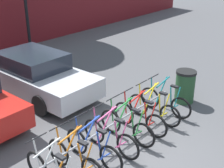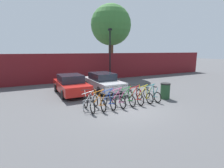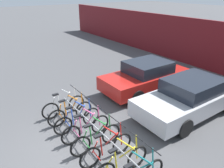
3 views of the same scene
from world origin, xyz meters
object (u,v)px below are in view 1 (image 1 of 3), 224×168
(bicycle_teal, at_px, (165,101))
(bicycle_yellow, at_px, (154,109))
(bicycle_blue, at_px, (93,148))
(bike_rack, at_px, (115,124))
(bicycle_orange, at_px, (75,160))
(car_silver, at_px, (35,74))
(bicycle_pink, at_px, (110,137))
(bicycle_red, at_px, (140,118))
(bicycle_green, at_px, (127,126))
(trash_bin, at_px, (185,86))

(bicycle_teal, bearing_deg, bicycle_yellow, -179.49)
(bicycle_blue, height_order, bicycle_yellow, same)
(bike_rack, relative_size, bicycle_orange, 2.77)
(bicycle_orange, relative_size, car_silver, 0.38)
(bicycle_pink, bearing_deg, bicycle_red, 2.60)
(bicycle_green, relative_size, trash_bin, 1.66)
(bicycle_green, relative_size, bicycle_red, 1.00)
(bike_rack, xyz_separation_m, bicycle_yellow, (1.50, -0.15, -0.12))
(bicycle_yellow, xyz_separation_m, trash_bin, (1.64, -0.07, 0.14))
(bicycle_green, distance_m, bicycle_yellow, 1.23)
(bicycle_pink, height_order, bicycle_green, same)
(bicycle_red, relative_size, bicycle_yellow, 1.00)
(bicycle_orange, xyz_separation_m, trash_bin, (4.65, -0.07, 0.14))
(bike_rack, relative_size, bicycle_green, 2.77)
(bicycle_blue, relative_size, trash_bin, 1.66)
(bicycle_blue, distance_m, bicycle_yellow, 2.45)
(trash_bin, bearing_deg, bicycle_blue, 178.96)
(bicycle_orange, distance_m, bicycle_yellow, 3.01)
(bicycle_pink, height_order, bicycle_yellow, same)
(bicycle_orange, height_order, bicycle_green, same)
(bicycle_pink, distance_m, bicycle_red, 1.19)
(bike_rack, xyz_separation_m, bicycle_orange, (-1.51, -0.15, -0.12))
(bicycle_orange, bearing_deg, bicycle_pink, 1.49)
(trash_bin, bearing_deg, bicycle_yellow, 177.41)
(bicycle_orange, distance_m, bicycle_pink, 1.15)
(bicycle_yellow, xyz_separation_m, car_silver, (-0.98, 3.99, 0.31))
(bike_rack, distance_m, bicycle_yellow, 1.52)
(bicycle_blue, xyz_separation_m, trash_bin, (4.09, -0.07, 0.14))
(bicycle_green, xyz_separation_m, car_silver, (0.25, 3.99, 0.31))
(bicycle_blue, relative_size, car_silver, 0.38)
(bicycle_orange, bearing_deg, car_silver, 64.59)
(bicycle_green, bearing_deg, bicycle_teal, -4.00)
(bicycle_pink, xyz_separation_m, trash_bin, (3.50, -0.07, 0.14))
(bicycle_orange, xyz_separation_m, bicycle_yellow, (3.01, 0.00, 0.00))
(car_silver, distance_m, trash_bin, 4.85)
(car_silver, bearing_deg, bicycle_yellow, -76.16)
(bicycle_red, height_order, trash_bin, bicycle_red)
(bicycle_green, distance_m, bicycle_teal, 1.83)
(bicycle_red, distance_m, bicycle_yellow, 0.67)
(bicycle_yellow, relative_size, trash_bin, 1.66)
(bicycle_blue, xyz_separation_m, car_silver, (1.47, 3.99, 0.31))
(bicycle_orange, xyz_separation_m, bicycle_red, (2.34, 0.00, 0.00))
(bicycle_blue, bearing_deg, bicycle_green, -0.89)
(bicycle_pink, xyz_separation_m, car_silver, (0.87, 3.99, 0.31))
(bicycle_blue, bearing_deg, trash_bin, -1.93)
(bike_rack, height_order, bicycle_pink, bicycle_pink)
(car_silver, bearing_deg, bicycle_pink, -102.35)
(bicycle_pink, bearing_deg, bicycle_green, 2.60)
(bicycle_teal, bearing_deg, bicycle_red, -179.49)
(bicycle_yellow, bearing_deg, bike_rack, 175.39)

